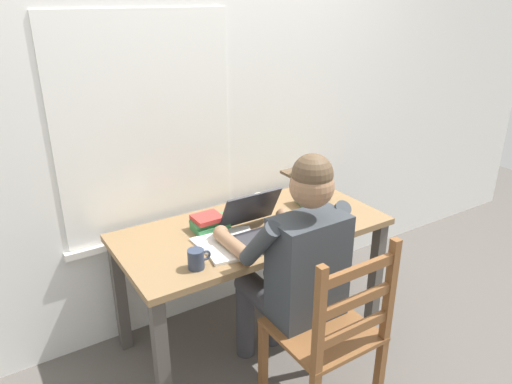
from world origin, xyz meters
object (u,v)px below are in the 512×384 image
coffee_mug_white (261,202)px  coffee_mug_dark (197,259)px  laptop (261,226)px  computer_mouse (304,225)px  seated_person (293,263)px  desk (253,242)px  book_stack_side (311,196)px  wooden_chair (330,336)px  book_stack_main (209,223)px

coffee_mug_white → coffee_mug_dark: 0.70m
laptop → computer_mouse: size_ratio=3.36×
seated_person → computer_mouse: seated_person is taller
laptop → coffee_mug_white: (0.17, 0.26, -0.00)m
desk → book_stack_side: size_ratio=7.30×
desk → wooden_chair: 0.71m
laptop → book_stack_main: laptop is taller
seated_person → wooden_chair: 0.36m
computer_mouse → book_stack_main: 0.51m
seated_person → wooden_chair: seated_person is taller
coffee_mug_dark → book_stack_main: bearing=54.1°
laptop → coffee_mug_dark: size_ratio=2.95×
desk → book_stack_side: 0.47m
book_stack_side → desk: bearing=-171.5°
seated_person → coffee_mug_dark: size_ratio=11.13×
computer_mouse → book_stack_side: book_stack_side is taller
desk → coffee_mug_dark: (-0.44, -0.22, 0.14)m
laptop → book_stack_main: 0.28m
coffee_mug_white → book_stack_main: bearing=-170.5°
computer_mouse → coffee_mug_white: 0.32m
seated_person → coffee_mug_white: seated_person is taller
wooden_chair → coffee_mug_dark: 0.68m
computer_mouse → coffee_mug_dark: (-0.66, -0.06, 0.03)m
coffee_mug_white → book_stack_side: size_ratio=0.59×
seated_person → laptop: (0.02, 0.31, 0.06)m
laptop → coffee_mug_dark: bearing=-165.0°
wooden_chair → coffee_mug_white: wooden_chair is taller
book_stack_main → book_stack_side: 0.66m
wooden_chair → coffee_mug_dark: (-0.40, 0.48, 0.28)m
book_stack_main → book_stack_side: size_ratio=1.02×
desk → wooden_chair: size_ratio=1.50×
laptop → seated_person: bearing=-93.5°
wooden_chair → computer_mouse: bearing=64.0°
seated_person → book_stack_side: size_ratio=6.40×
computer_mouse → book_stack_side: (0.22, 0.23, 0.03)m
book_stack_side → book_stack_main: bearing=177.6°
desk → book_stack_main: size_ratio=7.12×
coffee_mug_white → seated_person: bearing=-108.6°
desk → coffee_mug_white: 0.26m
coffee_mug_white → computer_mouse: bearing=-77.3°
seated_person → book_stack_main: 0.54m
computer_mouse → book_stack_side: 0.32m
wooden_chair → coffee_mug_dark: size_ratio=8.44×
laptop → wooden_chair: bearing=-91.8°
desk → coffee_mug_dark: coffee_mug_dark is taller
wooden_chair → book_stack_main: bearing=102.4°
coffee_mug_dark → book_stack_main: coffee_mug_dark is taller
book_stack_main → wooden_chair: bearing=-77.6°
seated_person → wooden_chair: size_ratio=1.32×
wooden_chair → coffee_mug_white: (0.19, 0.85, 0.28)m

